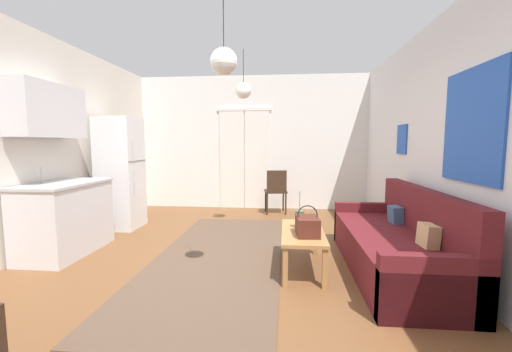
% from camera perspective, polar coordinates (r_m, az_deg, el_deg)
% --- Properties ---
extents(ground_plane, '(5.32, 7.56, 0.10)m').
position_cam_1_polar(ground_plane, '(3.53, -6.95, -17.92)').
color(ground_plane, brown).
extents(wall_back, '(4.92, 0.13, 2.77)m').
position_cam_1_polar(wall_back, '(6.71, -0.69, 5.90)').
color(wall_back, white).
rests_on(wall_back, ground_plane).
extents(wall_right, '(0.12, 7.16, 2.77)m').
position_cam_1_polar(wall_right, '(3.58, 33.98, 5.14)').
color(wall_right, silver).
rests_on(wall_right, ground_plane).
extents(area_rug, '(1.49, 3.70, 0.01)m').
position_cam_1_polar(area_rug, '(3.99, -6.62, -14.15)').
color(area_rug, brown).
rests_on(area_rug, ground_plane).
extents(couch, '(0.84, 2.19, 0.89)m').
position_cam_1_polar(couch, '(3.78, 24.21, -11.43)').
color(couch, '#5B191E').
rests_on(couch, ground_plane).
extents(coffee_table, '(0.45, 1.02, 0.42)m').
position_cam_1_polar(coffee_table, '(3.55, 8.40, -10.64)').
color(coffee_table, '#A87542').
rests_on(coffee_table, ground_plane).
extents(bamboo_vase, '(0.10, 0.10, 0.42)m').
position_cam_1_polar(bamboo_vase, '(3.61, 7.84, -7.73)').
color(bamboo_vase, '#47704C').
rests_on(bamboo_vase, coffee_table).
extents(handbag, '(0.25, 0.34, 0.32)m').
position_cam_1_polar(handbag, '(3.35, 9.25, -8.83)').
color(handbag, '#512319').
rests_on(handbag, coffee_table).
extents(refrigerator, '(0.61, 0.60, 1.79)m').
position_cam_1_polar(refrigerator, '(5.56, -23.22, 0.48)').
color(refrigerator, white).
rests_on(refrigerator, ground_plane).
extents(kitchen_counter, '(0.64, 1.15, 2.08)m').
position_cam_1_polar(kitchen_counter, '(4.59, -31.70, -2.37)').
color(kitchen_counter, silver).
rests_on(kitchen_counter, ground_plane).
extents(accent_chair, '(0.48, 0.46, 0.86)m').
position_cam_1_polar(accent_chair, '(6.17, 3.61, -2.38)').
color(accent_chair, '#382619').
rests_on(accent_chair, ground_plane).
extents(pendant_lamp_near, '(0.23, 0.23, 0.82)m').
position_cam_1_polar(pendant_lamp_near, '(2.88, -5.82, 19.87)').
color(pendant_lamp_near, black).
extents(pendant_lamp_far, '(0.24, 0.24, 0.73)m').
position_cam_1_polar(pendant_lamp_far, '(4.93, -2.28, 15.14)').
color(pendant_lamp_far, black).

